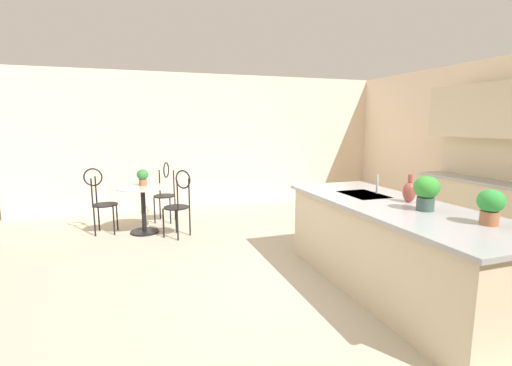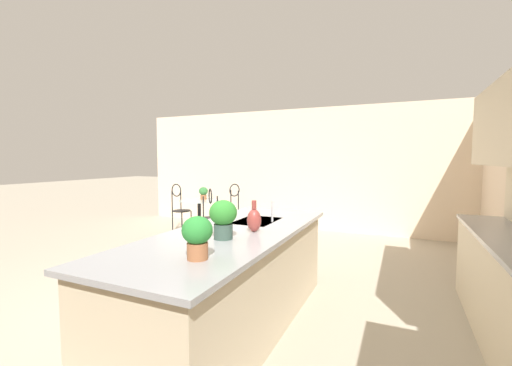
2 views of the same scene
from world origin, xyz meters
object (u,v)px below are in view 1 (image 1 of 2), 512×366
Objects in this scene: chair_toward_desk at (165,189)px; potted_plant_counter_near at (426,191)px; potted_plant_on_table at (143,176)px; chair_by_island at (179,200)px; potted_plant_counter_far at (491,205)px; bistro_table at (143,205)px; vase_on_counter at (409,191)px; chair_near_window at (101,198)px.

chair_toward_desk is 4.43m from potted_plant_counter_near.
chair_toward_desk is 4.00× the size of potted_plant_on_table.
potted_plant_counter_far reaches higher than chair_by_island.
potted_plant_on_table is at bearing -147.23° from potted_plant_counter_far.
vase_on_counter is (2.90, 2.55, 0.58)m from bistro_table.
chair_near_window is 1.00× the size of chair_toward_desk.
potted_plant_counter_near is (-0.55, -0.12, 0.02)m from potted_plant_counter_far.
chair_near_window is at bearing -106.03° from bistro_table.
chair_near_window is at bearing -65.61° from chair_toward_desk.
potted_plant_on_table is 4.69m from potted_plant_counter_far.
potted_plant_counter_far is (4.45, 2.16, 0.51)m from chair_toward_desk.
chair_toward_desk is (-0.64, 0.40, 0.13)m from bistro_table.
potted_plant_counter_near reaches higher than vase_on_counter.
chair_near_window is 5.12m from potted_plant_counter_far.
chair_near_window is 3.62× the size of potted_plant_counter_far.
vase_on_counter reaches higher than potted_plant_on_table.
chair_by_island is at bearing 5.98° from chair_toward_desk.
potted_plant_counter_near reaches higher than bistro_table.
chair_toward_desk is (-1.05, -0.11, 0.00)m from chair_by_island.
potted_plant_counter_near is at bearing 34.11° from chair_by_island.
potted_plant_counter_near is 0.38m from vase_on_counter.
potted_plant_on_table is at bearing -138.17° from chair_by_island.
potted_plant_counter_far and vase_on_counter have the same top height.
bistro_table is 0.77× the size of chair_toward_desk.
potted_plant_counter_far is 0.56m from potted_plant_counter_near.
bistro_table is 0.66m from chair_by_island.
vase_on_counter is at bearing 39.85° from potted_plant_on_table.
chair_by_island is 3.62× the size of vase_on_counter.
potted_plant_on_table is at bearing 86.37° from chair_near_window.
chair_near_window is 3.62× the size of vase_on_counter.
potted_plant_counter_near is (3.25, 2.43, 0.66)m from bistro_table.
potted_plant_on_table is 0.80× the size of potted_plant_counter_near.
potted_plant_counter_far reaches higher than chair_toward_desk.
chair_by_island is 3.21× the size of potted_plant_counter_near.
potted_plant_counter_near is (3.39, 2.42, 0.22)m from potted_plant_on_table.
chair_near_window is 1.12m from chair_toward_desk.
vase_on_counter is (3.08, 3.18, 0.46)m from chair_near_window.
vase_on_counter reaches higher than chair_toward_desk.
vase_on_counter is at bearing 41.33° from bistro_table.
potted_plant_counter_far is at bearing 32.77° from potted_plant_on_table.
bistro_table is 0.77m from chair_toward_desk.
potted_plant_counter_near reaches higher than potted_plant_counter_far.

